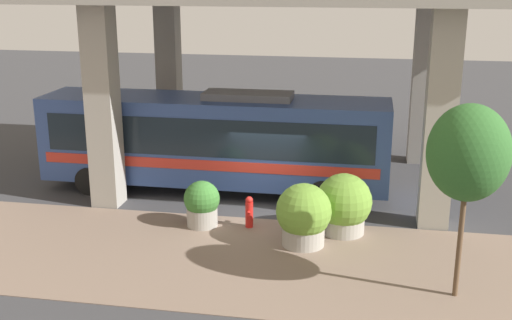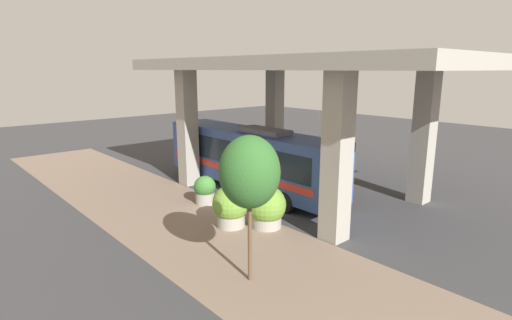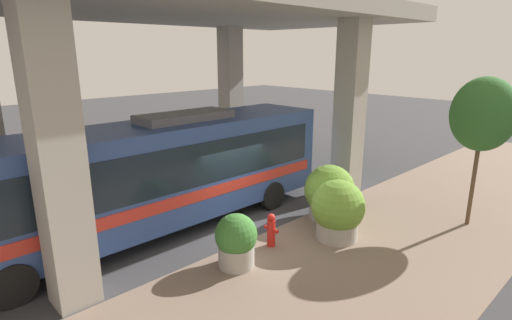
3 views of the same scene
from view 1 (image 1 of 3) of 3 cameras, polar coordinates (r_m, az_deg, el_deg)
The scene contains 9 objects.
ground_plane at distance 20.34m, azimuth 0.44°, elevation -5.29°, with size 80.00×80.00×0.00m, color #38383A.
sidewalk_strip at distance 17.63m, azimuth -1.23°, elevation -8.82°, with size 6.00×40.00×0.02m.
overpass at distance 22.88m, azimuth 2.22°, elevation 13.29°, with size 9.40×18.55×7.18m.
bus at distance 22.40m, azimuth -3.71°, elevation 1.99°, with size 2.61×12.05×3.60m.
fire_hydrant at distance 19.53m, azimuth -0.60°, elevation -4.64°, with size 0.49×0.24×1.00m.
planter_front at distance 19.17m, azimuth 7.81°, elevation -3.99°, with size 1.66×1.66×1.84m.
planter_middle at distance 18.22m, azimuth 4.26°, elevation -4.94°, with size 1.58×1.58×1.83m.
planter_back at distance 19.63m, azimuth -4.83°, elevation -3.91°, with size 1.10×1.10×1.44m.
street_tree_near at distance 15.25m, azimuth 18.37°, elevation 0.57°, with size 1.88×1.88×4.73m.
Camera 1 is at (-18.62, -3.18, 7.55)m, focal length 45.00 mm.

